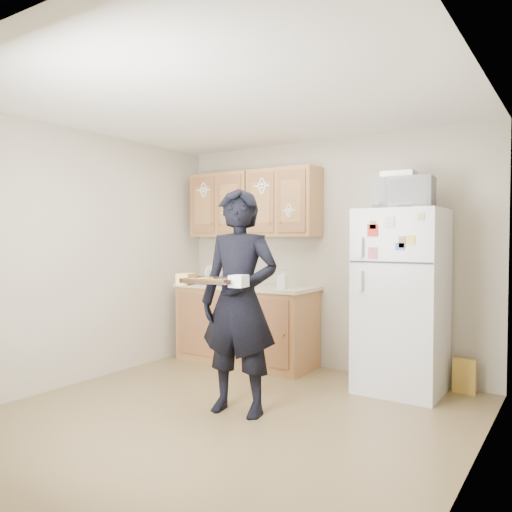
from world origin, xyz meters
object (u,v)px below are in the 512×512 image
Objects in this scene: person at (239,301)px; baking_tray at (212,281)px; microwave at (404,193)px; dish_rack at (218,278)px; refrigerator at (402,300)px.

baking_tray is at bearing -108.17° from person.
microwave is 1.43× the size of dish_rack.
refrigerator is 1.61m from person.
dish_rack is (-2.16, 0.01, -0.87)m from microwave.
person is 4.57× the size of baking_tray.
microwave is at bearing -59.49° from refrigerator.
baking_tray is 0.78× the size of microwave.
microwave reaches higher than dish_rack.
person is at bearing -125.11° from refrigerator.
refrigerator is 4.25× the size of baking_tray.
microwave is (1.00, 1.56, 0.74)m from baking_tray.
refrigerator reaches higher than dish_rack.
person is 1.76m from dish_rack.
microwave is (0.03, -0.05, 0.99)m from refrigerator.
baking_tray is 1.96m from dish_rack.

